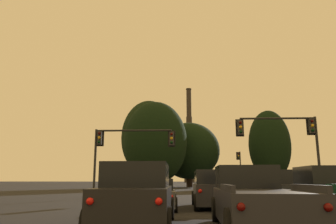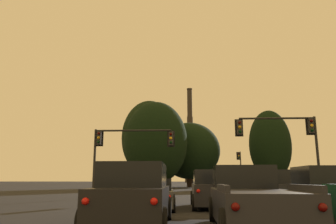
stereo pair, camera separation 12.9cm
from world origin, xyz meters
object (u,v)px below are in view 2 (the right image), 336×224
at_px(traffic_light_overhead_right, 289,136).
at_px(smokestack, 190,144).
at_px(suv_center_lane_front, 212,189).
at_px(traffic_light_overhead_left, 123,145).
at_px(pickup_truck_center_lane_second, 251,200).
at_px(traffic_light_far_right, 240,164).
at_px(suv_left_lane_second, 134,196).
at_px(suv_right_lane_front, 278,189).
at_px(sedan_left_lane_front, 155,195).

distance_m(traffic_light_overhead_right, smokestack, 158.34).
height_order(suv_center_lane_front, traffic_light_overhead_right, traffic_light_overhead_right).
bearing_deg(traffic_light_overhead_left, pickup_truck_center_lane_second, -66.96).
height_order(pickup_truck_center_lane_second, traffic_light_far_right, traffic_light_far_right).
distance_m(pickup_truck_center_lane_second, smokestack, 172.17).
bearing_deg(traffic_light_overhead_right, suv_left_lane_second, -124.13).
distance_m(pickup_truck_center_lane_second, traffic_light_far_right, 44.39).
relative_size(suv_right_lane_front, traffic_light_overhead_left, 0.78).
xyz_separation_m(pickup_truck_center_lane_second, traffic_light_far_right, (7.24, 43.69, 3.03)).
bearing_deg(traffic_light_far_right, traffic_light_overhead_right, -93.22).
bearing_deg(suv_left_lane_second, pickup_truck_center_lane_second, -6.97).
xyz_separation_m(suv_right_lane_front, suv_center_lane_front, (-3.42, -0.31, 0.00)).
height_order(traffic_light_overhead_right, traffic_light_far_right, traffic_light_far_right).
bearing_deg(suv_left_lane_second, suv_center_lane_front, 67.29).
bearing_deg(traffic_light_overhead_left, traffic_light_far_right, 64.17).
bearing_deg(suv_center_lane_front, smokestack, 89.42).
xyz_separation_m(sedan_left_lane_front, suv_center_lane_front, (2.84, 0.75, 0.23)).
xyz_separation_m(traffic_light_overhead_right, smokestack, (-3.14, 157.48, 16.17)).
bearing_deg(suv_center_lane_front, traffic_light_overhead_right, 45.55).
relative_size(sedan_left_lane_front, suv_center_lane_front, 0.97).
bearing_deg(traffic_light_overhead_left, sedan_left_lane_front, -69.38).
bearing_deg(suv_center_lane_front, suv_right_lane_front, 5.60).
height_order(suv_center_lane_front, smokestack, smokestack).
distance_m(traffic_light_overhead_left, traffic_light_overhead_right, 12.18).
xyz_separation_m(sedan_left_lane_front, traffic_light_far_right, (10.53, 36.94, 3.17)).
xyz_separation_m(suv_left_lane_second, traffic_light_far_right, (10.61, 43.31, 2.94)).
distance_m(suv_left_lane_second, smokestack, 171.85).
height_order(pickup_truck_center_lane_second, suv_center_lane_front, suv_center_lane_front).
distance_m(sedan_left_lane_front, suv_center_lane_front, 2.94).
xyz_separation_m(traffic_light_overhead_left, traffic_light_overhead_right, (12.05, -1.77, 0.40)).
xyz_separation_m(pickup_truck_center_lane_second, traffic_light_overhead_left, (-6.51, 15.31, 3.22)).
bearing_deg(traffic_light_overhead_right, pickup_truck_center_lane_second, -112.26).
height_order(suv_right_lane_front, smokestack, smokestack).
xyz_separation_m(pickup_truck_center_lane_second, suv_right_lane_front, (2.97, 7.82, 0.09)).
relative_size(suv_right_lane_front, smokestack, 0.09).
height_order(sedan_left_lane_front, traffic_light_overhead_right, traffic_light_overhead_right).
xyz_separation_m(traffic_light_overhead_left, smokestack, (8.91, 155.70, 16.57)).
distance_m(suv_right_lane_front, traffic_light_overhead_right, 7.19).
relative_size(traffic_light_overhead_left, traffic_light_far_right, 1.09).
relative_size(traffic_light_overhead_right, smokestack, 0.11).
height_order(sedan_left_lane_front, suv_right_lane_front, suv_right_lane_front).
relative_size(suv_center_lane_front, smokestack, 0.09).
bearing_deg(suv_left_lane_second, traffic_light_overhead_right, 55.43).
distance_m(pickup_truck_center_lane_second, suv_center_lane_front, 7.52).
bearing_deg(traffic_light_overhead_right, suv_center_lane_front, -134.87).
bearing_deg(pickup_truck_center_lane_second, traffic_light_overhead_right, 69.43).
relative_size(suv_center_lane_front, traffic_light_overhead_left, 0.78).
height_order(suv_right_lane_front, traffic_light_overhead_right, traffic_light_overhead_right).
relative_size(pickup_truck_center_lane_second, traffic_light_far_right, 0.95).
xyz_separation_m(pickup_truck_center_lane_second, suv_left_lane_second, (-3.37, 0.39, 0.09)).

